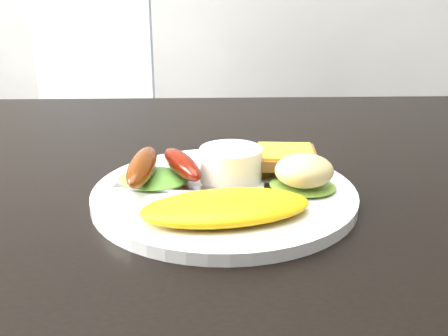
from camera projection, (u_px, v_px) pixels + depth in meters
name	position (u px, v px, depth m)	size (l,w,h in m)	color
dining_table	(129.00, 184.00, 0.65)	(1.20, 0.80, 0.04)	black
dining_chair	(89.00, 137.00, 1.82)	(0.43, 0.43, 0.05)	tan
person	(325.00, 98.00, 1.08)	(0.53, 0.35, 1.47)	navy
plate	(224.00, 194.00, 0.55)	(0.28, 0.28, 0.01)	white
lettuce_left	(154.00, 178.00, 0.57)	(0.08, 0.07, 0.01)	olive
lettuce_right	(302.00, 186.00, 0.55)	(0.07, 0.06, 0.01)	olive
omelette	(226.00, 207.00, 0.48)	(0.16, 0.08, 0.02)	yellow
sausage_a	(142.00, 166.00, 0.56)	(0.03, 0.11, 0.03)	#5B1F05
sausage_b	(182.00, 164.00, 0.56)	(0.02, 0.10, 0.02)	#641608
ramekin	(231.00, 166.00, 0.57)	(0.07, 0.07, 0.04)	white
toast_a	(256.00, 163.00, 0.61)	(0.07, 0.07, 0.01)	brown
toast_b	(286.00, 157.00, 0.59)	(0.07, 0.07, 0.01)	olive
potato_salad	(304.00, 171.00, 0.54)	(0.06, 0.06, 0.03)	beige
fork	(188.00, 190.00, 0.54)	(0.16, 0.01, 0.00)	#ADAFB7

